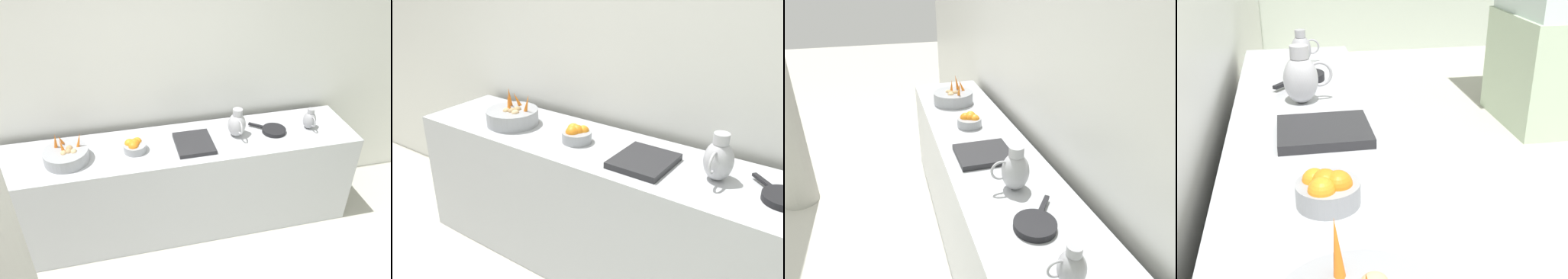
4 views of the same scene
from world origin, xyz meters
TOP-DOWN VIEW (x-y plane):
  - tile_wall_left at (-1.95, 0.79)m, footprint 0.10×9.34m
  - prep_counter at (-1.53, 0.29)m, footprint 0.61×3.01m
  - vegetable_colander at (-1.50, -0.60)m, footprint 0.34×0.34m
  - orange_bowl at (-1.51, -0.08)m, footprint 0.18×0.18m
  - metal_pitcher_tall at (-1.54, 0.78)m, footprint 0.21×0.15m
  - metal_pitcher_short at (-1.51, 1.43)m, footprint 0.16×0.11m
  - counter_sink_basin at (-1.48, 0.40)m, footprint 0.34×0.30m
  - skillet_on_counter at (-1.52, 1.11)m, footprint 0.26×0.29m

SIDE VIEW (x-z plane):
  - prep_counter at x=-1.53m, z-range 0.00..0.89m
  - skillet_on_counter at x=-1.52m, z-range 0.89..0.92m
  - counter_sink_basin at x=-1.48m, z-range 0.89..0.92m
  - orange_bowl at x=-1.51m, z-range 0.88..0.99m
  - vegetable_colander at x=-1.50m, z-range 0.82..1.06m
  - metal_pitcher_short at x=-1.51m, z-range 0.88..1.07m
  - metal_pitcher_tall at x=-1.54m, z-range 0.88..1.13m
  - tile_wall_left at x=-1.95m, z-range 0.00..3.00m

